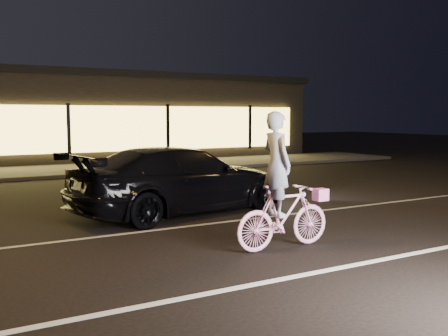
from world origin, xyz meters
TOP-DOWN VIEW (x-y plane):
  - ground at (0.00, 0.00)m, footprint 90.00×90.00m
  - lane_stripe_near at (0.00, -1.50)m, footprint 60.00×0.12m
  - lane_stripe_far at (0.00, 2.00)m, footprint 60.00×0.10m
  - sidewalk at (0.00, 13.00)m, footprint 30.00×4.00m
  - storefront at (0.00, 18.97)m, footprint 25.40×8.42m
  - cyclist at (0.17, -0.24)m, footprint 1.77×0.61m
  - sedan at (0.01, 3.33)m, footprint 5.41×2.96m

SIDE VIEW (x-z plane):
  - ground at x=0.00m, z-range 0.00..0.00m
  - lane_stripe_near at x=0.00m, z-range 0.00..0.01m
  - lane_stripe_far at x=0.00m, z-range 0.00..0.01m
  - sidewalk at x=0.00m, z-range 0.00..0.12m
  - sedan at x=0.01m, z-range 0.00..1.48m
  - cyclist at x=0.17m, z-range -0.32..1.91m
  - storefront at x=0.00m, z-range 0.05..4.25m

